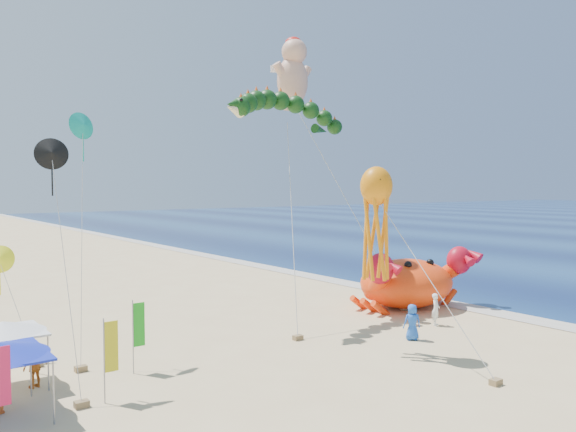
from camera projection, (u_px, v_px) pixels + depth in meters
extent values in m
plane|color=#D1B784|center=(341.00, 339.00, 29.69)|extent=(320.00, 320.00, 0.00)
plane|color=silver|center=(475.00, 309.00, 36.97)|extent=(320.00, 320.00, 0.00)
ellipsoid|color=#FF3E0D|center=(406.00, 283.00, 37.49)|extent=(7.13, 6.05, 3.22)
sphere|color=#B40B20|center=(385.00, 269.00, 34.16)|extent=(1.91, 1.91, 1.91)
sphere|color=black|center=(410.00, 265.00, 35.91)|extent=(0.50, 0.50, 0.50)
sphere|color=#B40B20|center=(457.00, 260.00, 38.53)|extent=(1.91, 1.91, 1.91)
sphere|color=black|center=(430.00, 262.00, 37.14)|extent=(0.50, 0.50, 0.50)
cone|color=black|center=(222.00, 107.00, 31.86)|extent=(1.40, 1.03, 1.14)
cylinder|color=#B2B2B2|center=(292.00, 221.00, 32.10)|extent=(3.18, 5.07, 11.91)
cube|color=olive|center=(298.00, 338.00, 29.47)|extent=(0.50, 0.35, 0.25)
ellipsoid|color=#DCA286|center=(293.00, 81.00, 38.96)|extent=(2.30, 1.90, 3.39)
sphere|color=#DCA286|center=(294.00, 52.00, 38.69)|extent=(1.77, 1.77, 1.77)
ellipsoid|color=red|center=(293.00, 43.00, 38.74)|extent=(1.15, 1.15, 0.80)
cylinder|color=#B2B2B2|center=(347.00, 201.00, 37.77)|extent=(3.88, 7.07, 13.90)
cube|color=olive|center=(405.00, 308.00, 36.51)|extent=(0.50, 0.35, 0.25)
ellipsoid|color=orange|center=(376.00, 186.00, 26.93)|extent=(1.64, 1.47, 1.88)
cylinder|color=#B2B2B2|center=(431.00, 282.00, 24.86)|extent=(0.59, 6.23, 7.42)
cube|color=olive|center=(496.00, 382.00, 22.76)|extent=(0.50, 0.35, 0.25)
cylinder|color=gray|center=(54.00, 392.00, 18.95)|extent=(0.06, 0.06, 2.20)
cylinder|color=gray|center=(31.00, 368.00, 21.47)|extent=(0.06, 0.06, 2.20)
cylinder|color=gray|center=(48.00, 363.00, 22.10)|extent=(0.06, 0.06, 2.20)
cylinder|color=gray|center=(32.00, 348.00, 24.24)|extent=(0.06, 0.06, 2.20)
cube|color=silver|center=(3.00, 333.00, 22.29)|extent=(2.93, 2.93, 0.08)
cone|color=silver|center=(3.00, 327.00, 22.28)|extent=(3.23, 3.23, 0.45)
cylinder|color=gray|center=(104.00, 361.00, 20.77)|extent=(0.05, 0.05, 3.20)
cube|color=gold|center=(111.00, 346.00, 20.91)|extent=(0.50, 0.04, 1.90)
cube|color=#D51A4C|center=(2.00, 376.00, 17.62)|extent=(0.50, 0.04, 1.90)
cylinder|color=gray|center=(133.00, 337.00, 24.09)|extent=(0.05, 0.05, 3.20)
cube|color=green|center=(139.00, 324.00, 24.24)|extent=(0.50, 0.04, 1.90)
imported|color=white|center=(436.00, 309.00, 32.51)|extent=(0.81, 0.73, 1.87)
imported|color=orange|center=(35.00, 367.00, 22.43)|extent=(1.09, 0.73, 1.72)
imported|color=blue|center=(412.00, 322.00, 29.44)|extent=(1.10, 0.99, 1.89)
cone|color=black|center=(52.00, 153.00, 22.27)|extent=(1.30, 0.51, 1.32)
cylinder|color=#B2B2B2|center=(72.00, 274.00, 21.48)|extent=(0.55, 3.04, 9.15)
cube|color=olive|center=(93.00, 402.00, 20.68)|extent=(0.50, 0.35, 0.25)
cone|color=#0E9C86|center=(83.00, 125.00, 26.19)|extent=(1.30, 0.51, 1.32)
cylinder|color=#B2B2B2|center=(101.00, 243.00, 25.44)|extent=(0.55, 3.04, 10.69)
cube|color=olive|center=(120.00, 367.00, 24.68)|extent=(0.50, 0.35, 0.25)
cylinder|color=#B2B2B2|center=(13.00, 313.00, 25.23)|extent=(0.54, 3.04, 4.46)
cube|color=olive|center=(29.00, 370.00, 24.31)|extent=(0.50, 0.35, 0.25)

